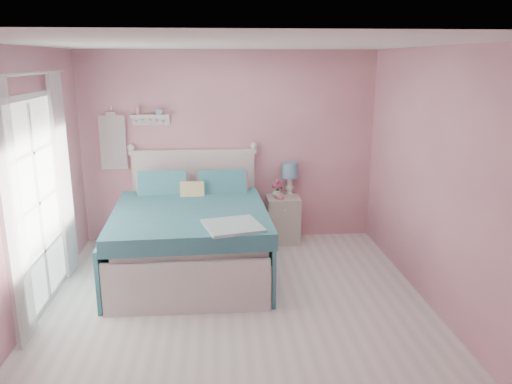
{
  "coord_description": "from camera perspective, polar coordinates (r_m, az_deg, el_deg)",
  "views": [
    {
      "loc": [
        -0.17,
        -4.53,
        2.47
      ],
      "look_at": [
        0.28,
        1.2,
        0.94
      ],
      "focal_mm": 35.0,
      "sensor_mm": 36.0,
      "label": 1
    }
  ],
  "objects": [
    {
      "name": "curtain_far",
      "position": [
        6.08,
        -21.15,
        1.64
      ],
      "size": [
        0.04,
        0.4,
        2.32
      ],
      "primitive_type": "cube",
      "color": "white",
      "rests_on": "floor"
    },
    {
      "name": "floor",
      "position": [
        5.16,
        -2.14,
        -13.67
      ],
      "size": [
        4.5,
        4.5,
        0.0
      ],
      "primitive_type": "plane",
      "color": "white",
      "rests_on": "ground"
    },
    {
      "name": "table_lamp",
      "position": [
        6.9,
        3.88,
        2.23
      ],
      "size": [
        0.23,
        0.23,
        0.45
      ],
      "color": "white",
      "rests_on": "nightstand"
    },
    {
      "name": "wall_shelf",
      "position": [
        6.82,
        -12.01,
        8.39
      ],
      "size": [
        0.5,
        0.15,
        0.25
      ],
      "color": "silver",
      "rests_on": "room_shell"
    },
    {
      "name": "teacup",
      "position": [
        6.74,
        2.78,
        -0.46
      ],
      "size": [
        0.13,
        0.13,
        0.09
      ],
      "primitive_type": "imported",
      "rotation": [
        0.0,
        0.0,
        -0.18
      ],
      "color": "pink",
      "rests_on": "nightstand"
    },
    {
      "name": "french_door",
      "position": [
        5.43,
        -23.7,
        -1.26
      ],
      "size": [
        0.04,
        1.32,
        2.16
      ],
      "color": "silver",
      "rests_on": "floor"
    },
    {
      "name": "nightstand",
      "position": [
        6.94,
        3.08,
        -3.12
      ],
      "size": [
        0.45,
        0.44,
        0.64
      ],
      "color": "beige",
      "rests_on": "floor"
    },
    {
      "name": "hanging_dress",
      "position": [
        6.94,
        -16.02,
        5.45
      ],
      "size": [
        0.34,
        0.03,
        0.72
      ],
      "primitive_type": "cube",
      "color": "white",
      "rests_on": "room_shell"
    },
    {
      "name": "room_shell",
      "position": [
        4.62,
        -2.33,
        3.85
      ],
      "size": [
        4.5,
        4.5,
        4.5
      ],
      "color": "#BD7888",
      "rests_on": "floor"
    },
    {
      "name": "vase",
      "position": [
        6.81,
        2.43,
        -0.04
      ],
      "size": [
        0.17,
        0.17,
        0.14
      ],
      "primitive_type": "imported",
      "rotation": [
        0.0,
        0.0,
        -0.3
      ],
      "color": "silver",
      "rests_on": "nightstand"
    },
    {
      "name": "roses",
      "position": [
        6.78,
        2.43,
        0.87
      ],
      "size": [
        0.14,
        0.11,
        0.12
      ],
      "color": "#CD466F",
      "rests_on": "vase"
    },
    {
      "name": "bed",
      "position": [
        6.04,
        -7.36,
        -5.04
      ],
      "size": [
        1.81,
        2.25,
        1.29
      ],
      "rotation": [
        0.0,
        0.0,
        0.04
      ],
      "color": "silver",
      "rests_on": "floor"
    },
    {
      "name": "curtain_near",
      "position": [
        4.72,
        -26.11,
        -2.51
      ],
      "size": [
        0.04,
        0.4,
        2.32
      ],
      "primitive_type": "cube",
      "color": "white",
      "rests_on": "floor"
    }
  ]
}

